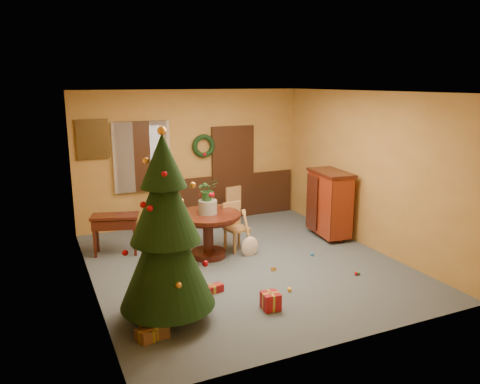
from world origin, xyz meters
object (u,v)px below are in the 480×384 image
christmas_tree (166,232)px  writing_desk (115,225)px  sideboard (330,202)px  chair_near (235,224)px  dining_table (208,227)px

christmas_tree → writing_desk: (-0.20, 2.75, -0.65)m
christmas_tree → sideboard: size_ratio=1.89×
christmas_tree → chair_near: bearing=48.3°
dining_table → sideboard: 2.60m
dining_table → sideboard: sideboard is taller
dining_table → christmas_tree: christmas_tree is taller
chair_near → writing_desk: chair_near is taller
writing_desk → sideboard: bearing=-11.0°
dining_table → christmas_tree: bearing=-123.6°
dining_table → christmas_tree: 2.40m
dining_table → chair_near: bearing=16.0°
chair_near → sideboard: bearing=-3.7°
dining_table → chair_near: chair_near is taller
chair_near → christmas_tree: 2.90m
dining_table → sideboard: bearing=0.8°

